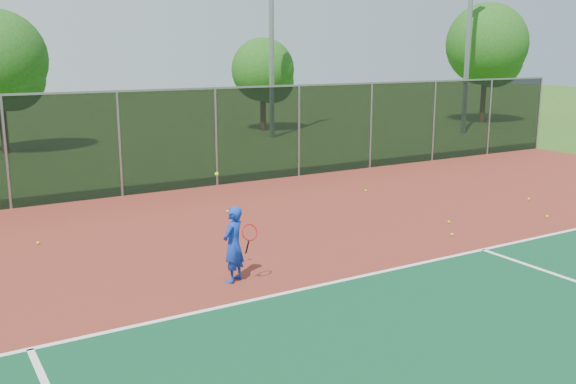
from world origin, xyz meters
name	(u,v)px	position (x,y,z in m)	size (l,w,h in m)	color
ground	(539,321)	(0.00, 0.00, 0.00)	(120.00, 120.00, 0.00)	#2A5017
court_apron	(447,282)	(0.00, 2.00, 0.01)	(30.00, 20.00, 0.02)	maroon
fence_back	(216,136)	(0.00, 12.00, 1.56)	(30.00, 0.06, 3.03)	black
tennis_player	(234,244)	(-3.32, 4.00, 0.73)	(0.61, 0.69, 2.03)	#1333B4
practice_ball_0	(547,216)	(5.45, 4.07, 0.06)	(0.07, 0.07, 0.07)	#B6DC19
practice_ball_1	(529,199)	(6.65, 5.60, 0.06)	(0.07, 0.07, 0.07)	#B6DC19
practice_ball_2	(449,222)	(2.94, 4.94, 0.06)	(0.07, 0.07, 0.07)	#B6DC19
practice_ball_3	(38,243)	(-5.98, 8.22, 0.06)	(0.07, 0.07, 0.07)	#B6DC19
practice_ball_5	(366,191)	(3.38, 8.81, 0.06)	(0.07, 0.07, 0.07)	#B6DC19
practice_ball_6	(452,234)	(2.21, 4.11, 0.06)	(0.07, 0.07, 0.07)	#B6DC19
practice_ball_7	(228,211)	(-1.23, 8.66, 0.06)	(0.07, 0.07, 0.07)	#B6DC19
tree_back_left	(1,64)	(-4.65, 22.33, 3.62)	(3.93, 3.93, 5.78)	#3C2715
tree_back_mid	(265,73)	(8.15, 23.67, 3.01)	(3.27, 3.27, 4.81)	#3C2715
tree_back_right	(489,48)	(21.05, 20.49, 4.28)	(4.65, 4.65, 6.82)	#3C2715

